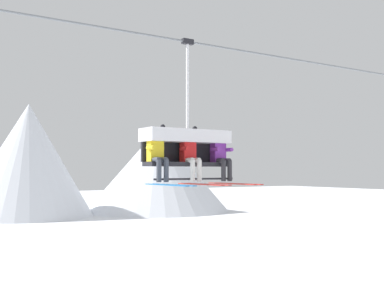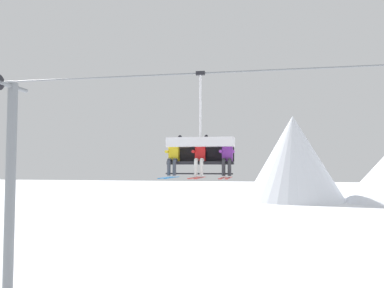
{
  "view_description": "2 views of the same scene",
  "coord_description": "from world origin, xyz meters",
  "px_view_note": "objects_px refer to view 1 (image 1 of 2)",
  "views": [
    {
      "loc": [
        -5.6,
        -10.17,
        4.84
      ],
      "look_at": [
        0.37,
        -0.7,
        5.45
      ],
      "focal_mm": 45.0,
      "sensor_mm": 36.0,
      "label": 1
    },
    {
      "loc": [
        2.0,
        -12.39,
        4.91
      ],
      "look_at": [
        -0.06,
        -0.95,
        5.56
      ],
      "focal_mm": 35.0,
      "sensor_mm": 36.0,
      "label": 2
    }
  ],
  "objects_px": {
    "skier_purple": "(221,155)",
    "chairlift_chair": "(186,142)",
    "skier_red": "(191,154)",
    "skier_yellow": "(158,153)"
  },
  "relations": [
    {
      "from": "skier_purple",
      "to": "chairlift_chair",
      "type": "bearing_deg",
      "value": 165.38
    },
    {
      "from": "skier_red",
      "to": "skier_purple",
      "type": "height_order",
      "value": "skier_red"
    },
    {
      "from": "chairlift_chair",
      "to": "skier_purple",
      "type": "bearing_deg",
      "value": -14.62
    },
    {
      "from": "chairlift_chair",
      "to": "skier_yellow",
      "type": "height_order",
      "value": "chairlift_chair"
    },
    {
      "from": "skier_yellow",
      "to": "skier_red",
      "type": "distance_m",
      "value": 0.85
    },
    {
      "from": "skier_red",
      "to": "skier_purple",
      "type": "distance_m",
      "value": 0.84
    },
    {
      "from": "chairlift_chair",
      "to": "skier_yellow",
      "type": "relative_size",
      "value": 1.92
    },
    {
      "from": "chairlift_chair",
      "to": "skier_purple",
      "type": "height_order",
      "value": "chairlift_chair"
    },
    {
      "from": "chairlift_chair",
      "to": "skier_red",
      "type": "xyz_separation_m",
      "value": [
        0.0,
        -0.21,
        -0.29
      ]
    },
    {
      "from": "skier_red",
      "to": "skier_yellow",
      "type": "bearing_deg",
      "value": 180.0
    }
  ]
}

